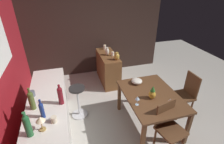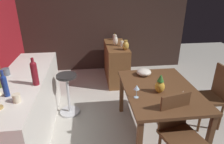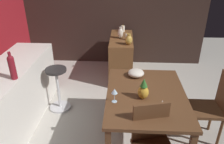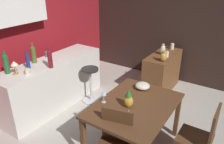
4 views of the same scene
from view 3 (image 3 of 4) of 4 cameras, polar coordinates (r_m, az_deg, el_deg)
ground_plane at (r=3.16m, az=-0.07°, el=-16.28°), size 9.00×9.00×0.00m
wall_side_right at (r=4.95m, az=-1.96°, el=16.85°), size 0.10×4.40×2.60m
dining_table at (r=2.73m, az=8.73°, el=-6.99°), size 1.29×0.95×0.74m
kitchen_counter at (r=3.37m, az=-24.61°, el=-6.47°), size 2.10×0.60×0.90m
sideboard_cabinet at (r=4.48m, az=2.37°, el=3.86°), size 1.10×0.44×0.82m
chair_near_window at (r=2.39m, az=10.47°, el=-17.73°), size 0.48×0.48×0.91m
chair_by_doorway at (r=3.10m, az=24.66°, el=-7.98°), size 0.40×0.40×0.95m
bar_stool at (r=3.57m, az=-13.80°, el=-4.00°), size 0.34×0.34×0.71m
wine_glass_left at (r=2.44m, az=0.63°, el=-5.12°), size 0.07×0.07×0.17m
wine_glass_right at (r=2.31m, az=12.84°, el=-8.05°), size 0.07×0.07×0.17m
pineapple_centerpiece at (r=2.54m, az=8.13°, el=-4.65°), size 0.12×0.12×0.26m
fruit_bowl at (r=3.03m, az=6.23°, el=-0.25°), size 0.22×0.22×0.10m
wine_bottle_ruby at (r=2.82m, az=-24.47°, el=1.37°), size 0.08×0.08×0.34m
pillar_candle_tall at (r=4.21m, az=3.91°, el=9.05°), size 0.07×0.07×0.14m
pillar_candle_short at (r=4.72m, az=2.83°, el=11.14°), size 0.08×0.08×0.15m
vase_ceramic_ivory at (r=4.28m, az=2.19°, el=10.05°), size 0.10×0.10×0.22m
vase_brass at (r=3.94m, az=4.34°, el=8.33°), size 0.13×0.13×0.20m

